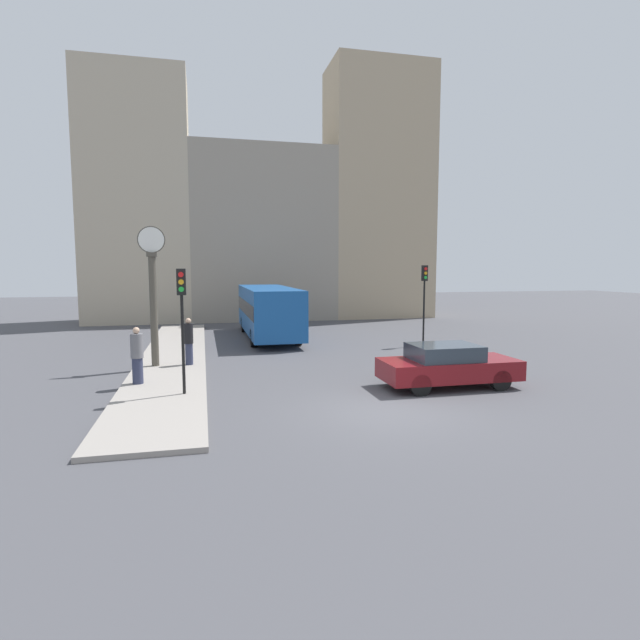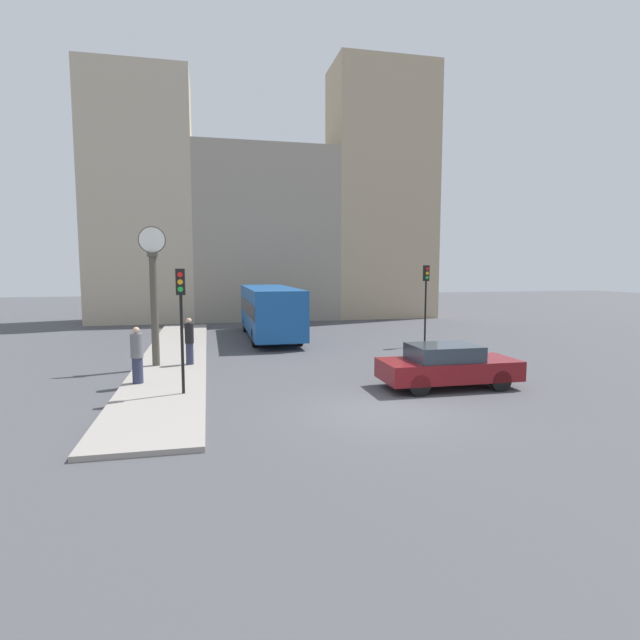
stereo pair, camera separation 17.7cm
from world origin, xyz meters
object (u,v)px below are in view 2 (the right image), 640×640
object	(u,v)px
traffic_light_far	(426,289)
street_clock	(154,294)
pedestrian_grey_jacket	(137,355)
sedan_car	(447,366)
traffic_light_near	(181,305)
bus_distant	(270,309)
pedestrian_black_jacket	(189,341)

from	to	relation	value
traffic_light_far	street_clock	world-z (taller)	street_clock
street_clock	pedestrian_grey_jacket	size ratio (longest dim) A/B	2.87
sedan_car	traffic_light_near	xyz separation A→B (m)	(-8.18, 0.54, 2.05)
sedan_car	traffic_light_near	bearing A→B (deg)	176.20
traffic_light_near	street_clock	size ratio (longest dim) A/B	0.70
bus_distant	pedestrian_grey_jacket	xyz separation A→B (m)	(-5.53, -10.37, -0.55)
bus_distant	pedestrian_black_jacket	distance (m)	8.52
traffic_light_far	street_clock	distance (m)	12.72
sedan_car	traffic_light_far	bearing A→B (deg)	70.06
traffic_light_near	pedestrian_grey_jacket	xyz separation A→B (m)	(-1.49, 1.68, -1.72)
sedan_car	traffic_light_far	size ratio (longest dim) A/B	1.10
traffic_light_near	sedan_car	bearing A→B (deg)	-3.80
street_clock	sedan_car	bearing A→B (deg)	-28.84
bus_distant	traffic_light_near	distance (m)	12.77
traffic_light_near	bus_distant	bearing A→B (deg)	71.44
sedan_car	traffic_light_near	distance (m)	8.45
traffic_light_far	pedestrian_black_jacket	world-z (taller)	traffic_light_far
sedan_car	traffic_light_near	size ratio (longest dim) A/B	1.19
sedan_car	street_clock	size ratio (longest dim) A/B	0.83
traffic_light_far	sedan_car	bearing A→B (deg)	-109.94
sedan_car	street_clock	world-z (taller)	street_clock
pedestrian_grey_jacket	pedestrian_black_jacket	xyz separation A→B (m)	(1.52, 2.88, -0.00)
traffic_light_far	pedestrian_grey_jacket	bearing A→B (deg)	-154.73
traffic_light_far	street_clock	size ratio (longest dim) A/B	0.76
sedan_car	traffic_light_far	distance (m)	8.96
street_clock	pedestrian_black_jacket	xyz separation A→B (m)	(1.24, -0.07, -1.81)
bus_distant	pedestrian_grey_jacket	world-z (taller)	bus_distant
traffic_light_far	pedestrian_black_jacket	xyz separation A→B (m)	(-11.12, -3.09, -1.78)
pedestrian_grey_jacket	pedestrian_black_jacket	world-z (taller)	pedestrian_grey_jacket
traffic_light_far	pedestrian_black_jacket	bearing A→B (deg)	-164.48
bus_distant	traffic_light_far	world-z (taller)	traffic_light_far
pedestrian_grey_jacket	traffic_light_far	bearing A→B (deg)	25.27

